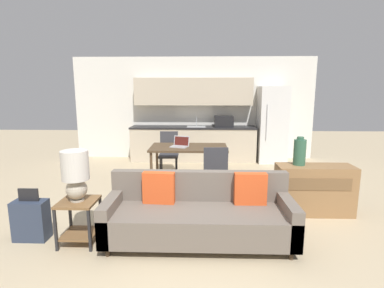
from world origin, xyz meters
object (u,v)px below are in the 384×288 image
at_px(credenza, 314,190).
at_px(dining_chair_near_right, 215,171).
at_px(refrigerator, 272,125).
at_px(dining_chair_far_left, 169,151).
at_px(dining_table, 189,150).
at_px(laptop, 180,144).
at_px(table_lamp, 75,173).
at_px(suitcase, 31,220).
at_px(couch, 199,215).
at_px(vase, 300,152).
at_px(side_table, 79,215).

relative_size(credenza, dining_chair_near_right, 1.20).
distance_m(refrigerator, dining_chair_near_right, 3.27).
bearing_deg(dining_chair_far_left, dining_table, -60.46).
distance_m(refrigerator, laptop, 2.99).
distance_m(refrigerator, table_lamp, 5.44).
bearing_deg(suitcase, refrigerator, 47.35).
xyz_separation_m(couch, dining_chair_far_left, (-0.70, 3.00, 0.17)).
bearing_deg(couch, vase, 31.87).
height_order(couch, side_table, couch).
relative_size(dining_chair_near_right, dining_chair_far_left, 1.00).
relative_size(table_lamp, dining_chair_far_left, 0.66).
bearing_deg(dining_chair_near_right, dining_chair_far_left, -61.31).
height_order(dining_chair_near_right, suitcase, dining_chair_near_right).
xyz_separation_m(refrigerator, couch, (-1.83, -4.22, -0.63)).
relative_size(dining_table, credenza, 1.32).
bearing_deg(laptop, dining_table, 21.26).
distance_m(dining_table, dining_chair_far_left, 0.93).
height_order(laptop, suitcase, laptop).
relative_size(side_table, laptop, 1.41).
bearing_deg(dining_chair_far_left, table_lamp, -105.90).
bearing_deg(table_lamp, couch, 4.37).
bearing_deg(refrigerator, vase, -95.93).
distance_m(dining_chair_near_right, dining_chair_far_left, 1.87).
distance_m(table_lamp, credenza, 3.38).
height_order(dining_chair_far_left, suitcase, dining_chair_far_left).
relative_size(refrigerator, table_lamp, 3.14).
bearing_deg(credenza, dining_chair_far_left, 138.93).
bearing_deg(dining_chair_near_right, laptop, -54.09).
bearing_deg(table_lamp, vase, 19.35).
xyz_separation_m(dining_chair_near_right, laptop, (-0.64, 0.82, 0.31)).
distance_m(couch, dining_chair_far_left, 3.08).
bearing_deg(laptop, dining_chair_far_left, 130.72).
bearing_deg(vase, dining_chair_far_left, 136.58).
bearing_deg(refrigerator, laptop, -137.85).
bearing_deg(dining_chair_far_left, suitcase, -116.76).
xyz_separation_m(side_table, dining_chair_near_right, (1.72, 1.50, 0.14)).
relative_size(couch, credenza, 2.01).
distance_m(refrigerator, side_table, 5.47).
xyz_separation_m(side_table, dining_chair_far_left, (0.76, 3.11, 0.14)).
bearing_deg(dining_chair_near_right, suitcase, 29.35).
relative_size(couch, dining_chair_far_left, 2.42).
xyz_separation_m(dining_table, couch, (0.22, -2.22, -0.36)).
relative_size(side_table, credenza, 0.48).
height_order(dining_table, laptop, laptop).
relative_size(table_lamp, credenza, 0.55).
height_order(table_lamp, suitcase, table_lamp).
bearing_deg(couch, refrigerator, 66.55).
distance_m(credenza, suitcase, 3.94).
height_order(side_table, dining_chair_far_left, dining_chair_far_left).
distance_m(dining_chair_far_left, laptop, 0.90).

